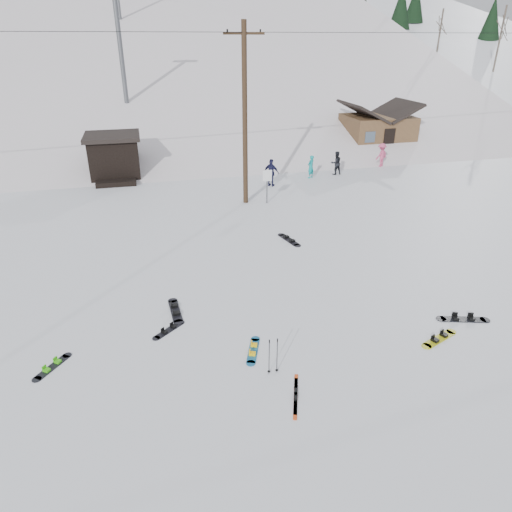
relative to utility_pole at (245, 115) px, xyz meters
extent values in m
plane|color=white|center=(-2.00, -14.00, -4.68)|extent=(200.00, 200.00, 0.00)
cube|color=silver|center=(-2.00, 41.00, -16.68)|extent=(60.00, 85.24, 65.97)
cube|color=white|center=(36.00, 36.00, -15.68)|extent=(45.66, 93.98, 54.59)
cylinder|color=#3A2819|center=(0.00, 0.00, -0.18)|extent=(0.26, 0.26, 9.00)
cube|color=#3A2819|center=(0.00, 0.00, 3.72)|extent=(2.00, 0.12, 0.12)
cylinder|color=black|center=(0.00, 0.00, 3.84)|extent=(0.08, 0.08, 0.12)
cylinder|color=#595B60|center=(1.10, -0.40, -3.78)|extent=(0.07, 0.07, 1.80)
cube|color=white|center=(1.10, -0.44, -3.13)|extent=(0.50, 0.04, 0.60)
cube|color=black|center=(-7.00, 7.00, -3.43)|extent=(3.00, 3.00, 2.50)
cube|color=black|center=(-7.00, 7.00, -2.06)|extent=(3.40, 3.40, 0.25)
cube|color=black|center=(-7.00, 5.20, -4.53)|extent=(2.40, 1.20, 0.30)
cylinder|color=#595B60|center=(-6.00, 16.00, 2.57)|extent=(0.36, 0.36, 8.00)
cube|color=brown|center=(13.00, 10.00, -3.33)|extent=(5.00, 4.00, 2.70)
cube|color=black|center=(11.65, 10.00, -1.63)|extent=(2.69, 4.40, 1.43)
cube|color=black|center=(14.35, 10.00, -1.63)|extent=(2.69, 4.40, 1.43)
cube|color=black|center=(13.00, 7.98, -3.58)|extent=(0.90, 0.06, 1.90)
cube|color=#176396|center=(-2.77, -12.95, -4.67)|extent=(0.65, 1.16, 0.02)
cylinder|color=#176396|center=(-2.57, -12.41, -4.67)|extent=(0.26, 0.26, 0.02)
cylinder|color=#176396|center=(-2.97, -13.49, -4.67)|extent=(0.26, 0.26, 0.02)
cube|color=yellow|center=(-2.70, -12.76, -4.62)|extent=(0.23, 0.20, 0.08)
cube|color=yellow|center=(-2.84, -13.14, -4.62)|extent=(0.23, 0.20, 0.08)
cube|color=#BB3C13|center=(-2.19, -15.09, -4.67)|extent=(0.59, 1.42, 0.02)
cube|color=black|center=(-2.19, -15.09, -4.63)|extent=(0.16, 0.28, 0.07)
cube|color=#BB3C13|center=(-2.14, -14.94, -4.67)|extent=(0.59, 1.42, 0.02)
cube|color=black|center=(-2.14, -14.94, -4.63)|extent=(0.16, 0.28, 0.07)
cylinder|color=black|center=(-2.58, -13.99, -4.15)|extent=(0.02, 0.02, 1.06)
cylinder|color=black|center=(-2.58, -13.99, -4.63)|extent=(0.08, 0.08, 0.01)
cylinder|color=black|center=(-2.58, -13.99, -3.64)|extent=(0.03, 0.03, 0.10)
cylinder|color=black|center=(-2.36, -13.99, -4.15)|extent=(0.02, 0.02, 1.06)
cylinder|color=black|center=(-2.36, -13.99, -4.63)|extent=(0.08, 0.08, 0.01)
cylinder|color=black|center=(-2.36, -13.99, -3.64)|extent=(0.03, 0.03, 0.10)
cube|color=black|center=(-5.07, -11.31, -4.67)|extent=(0.96, 0.85, 0.02)
cylinder|color=black|center=(-4.67, -10.98, -4.67)|extent=(0.24, 0.24, 0.02)
cylinder|color=black|center=(-5.48, -11.64, -4.67)|extent=(0.24, 0.24, 0.02)
cube|color=black|center=(-4.93, -11.19, -4.63)|extent=(0.21, 0.21, 0.07)
cube|color=black|center=(-5.22, -11.43, -4.63)|extent=(0.21, 0.21, 0.07)
cube|color=black|center=(-4.77, -10.26, -4.67)|extent=(0.38, 1.39, 0.03)
cylinder|color=black|center=(-4.81, -9.57, -4.67)|extent=(0.32, 0.32, 0.03)
cylinder|color=black|center=(-4.74, -10.94, -4.67)|extent=(0.32, 0.32, 0.03)
cube|color=black|center=(-4.79, -10.01, -4.61)|extent=(0.23, 0.18, 0.09)
cube|color=black|center=(-4.76, -10.50, -4.61)|extent=(0.23, 0.18, 0.09)
cube|color=black|center=(-8.33, -12.30, -4.67)|extent=(0.87, 1.03, 0.02)
cylinder|color=black|center=(-8.00, -11.86, -4.67)|extent=(0.25, 0.25, 0.02)
cylinder|color=black|center=(-8.67, -12.73, -4.67)|extent=(0.25, 0.25, 0.02)
cube|color=#3DB915|center=(-8.21, -12.14, -4.62)|extent=(0.23, 0.22, 0.07)
cube|color=#3DB915|center=(-8.45, -12.45, -4.62)|extent=(0.23, 0.22, 0.07)
cube|color=black|center=(4.19, -13.04, -4.67)|extent=(1.43, 0.71, 0.03)
cylinder|color=black|center=(4.86, -13.24, -4.67)|extent=(0.32, 0.32, 0.03)
cylinder|color=black|center=(3.53, -12.83, -4.67)|extent=(0.32, 0.32, 0.03)
cube|color=black|center=(4.43, -13.11, -4.61)|extent=(0.23, 0.27, 0.09)
cube|color=black|center=(3.95, -12.96, -4.61)|extent=(0.23, 0.27, 0.09)
cube|color=#CBC916|center=(2.82, -13.77, -4.67)|extent=(1.27, 0.73, 0.03)
cylinder|color=#CBC916|center=(3.41, -13.54, -4.67)|extent=(0.29, 0.29, 0.03)
cylinder|color=#CBC916|center=(2.24, -14.01, -4.67)|extent=(0.29, 0.29, 0.03)
cube|color=black|center=(3.03, -13.69, -4.61)|extent=(0.22, 0.25, 0.08)
cube|color=black|center=(2.61, -13.86, -4.61)|extent=(0.22, 0.25, 0.08)
cube|color=black|center=(0.71, -5.57, -4.67)|extent=(0.65, 1.41, 0.03)
cylinder|color=black|center=(0.54, -4.90, -4.67)|extent=(0.31, 0.31, 0.03)
cylinder|color=black|center=(0.89, -6.23, -4.67)|extent=(0.31, 0.31, 0.03)
cube|color=black|center=(0.65, -5.33, -4.61)|extent=(0.26, 0.22, 0.09)
cube|color=black|center=(0.78, -5.81, -4.61)|extent=(0.26, 0.22, 0.09)
imported|color=#0E8C8D|center=(5.15, 3.70, -3.95)|extent=(0.64, 0.59, 1.46)
imported|color=black|center=(7.06, 4.09, -3.92)|extent=(0.79, 0.64, 1.52)
imported|color=#C6456F|center=(10.95, 5.23, -3.88)|extent=(1.19, 0.98, 1.61)
imported|color=#161638|center=(2.20, 2.60, -3.85)|extent=(1.02, 0.92, 1.66)
camera|label=1|loc=(-5.32, -23.39, 3.56)|focal=32.00mm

